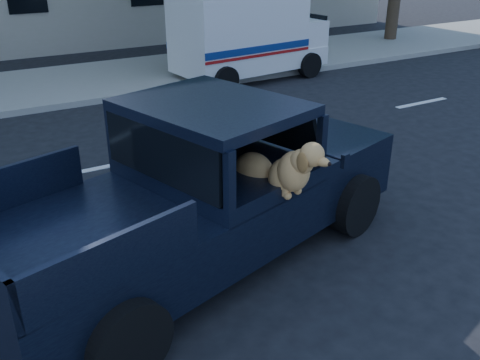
{
  "coord_description": "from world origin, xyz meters",
  "views": [
    {
      "loc": [
        -2.02,
        -5.2,
        3.71
      ],
      "look_at": [
        0.77,
        -0.36,
        1.13
      ],
      "focal_mm": 40.0,
      "sensor_mm": 36.0,
      "label": 1
    }
  ],
  "objects": [
    {
      "name": "ground",
      "position": [
        0.0,
        0.0,
        0.0
      ],
      "size": [
        120.0,
        120.0,
        0.0
      ],
      "primitive_type": "plane",
      "color": "black",
      "rests_on": "ground"
    },
    {
      "name": "far_sidewalk",
      "position": [
        0.0,
        9.2,
        0.07
      ],
      "size": [
        60.0,
        4.0,
        0.15
      ],
      "primitive_type": "cube",
      "color": "gray",
      "rests_on": "ground"
    },
    {
      "name": "mail_truck",
      "position": [
        5.59,
        7.6,
        1.0
      ],
      "size": [
        4.36,
        2.51,
        2.29
      ],
      "rotation": [
        0.0,
        0.0,
        0.11
      ],
      "color": "silver",
      "rests_on": "ground"
    },
    {
      "name": "pickup_truck",
      "position": [
        0.34,
        -0.0,
        0.66
      ],
      "size": [
        5.82,
        3.58,
        1.95
      ],
      "rotation": [
        0.0,
        0.0,
        0.28
      ],
      "color": "black",
      "rests_on": "ground"
    },
    {
      "name": "lane_stripes",
      "position": [
        2.0,
        3.4,
        0.01
      ],
      "size": [
        21.6,
        0.14,
        0.01
      ],
      "primitive_type": null,
      "color": "silver",
      "rests_on": "ground"
    }
  ]
}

